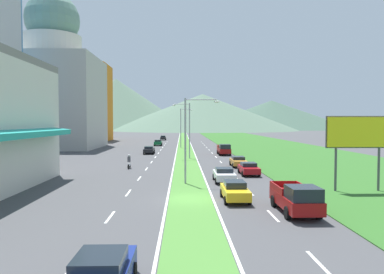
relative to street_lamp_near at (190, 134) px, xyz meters
The scene contains 50 objects.
ground_plane 8.30m from the street_lamp_near, 90.95° to the right, with size 600.00×600.00×0.00m, color #424244.
grass_median 53.44m from the street_lamp_near, 90.12° to the left, with size 3.20×240.00×0.06m, color #477F33.
grass_verge_right 57.24m from the street_lamp_near, 68.95° to the left, with size 24.00×240.00×0.06m, color #2D6023.
lane_dash_left_1 20.48m from the street_lamp_near, 105.17° to the right, with size 0.16×2.80×0.01m, color silver.
lane_dash_left_2 13.65m from the street_lamp_near, 114.07° to the right, with size 0.16×2.80×0.01m, color silver.
lane_dash_left_3 8.19m from the street_lamp_near, 141.69° to the right, with size 0.16×2.80×0.01m, color silver.
lane_dash_left_4 7.87m from the street_lamp_near, 146.63° to the left, with size 0.16×2.80×0.01m, color silver.
lane_dash_left_5 13.07m from the street_lamp_near, 115.39° to the left, with size 0.16×2.80×0.01m, color silver.
lane_dash_left_6 19.84m from the street_lamp_near, 105.71° to the left, with size 0.16×2.80×0.01m, color silver.
lane_dash_left_7 27.03m from the street_lamp_near, 101.30° to the left, with size 0.16×2.80×0.01m, color silver.
lane_dash_left_8 34.37m from the street_lamp_near, 98.81° to the left, with size 0.16×2.80×0.01m, color silver.
lane_dash_left_9 41.79m from the street_lamp_near, 97.21° to the left, with size 0.16×2.80×0.01m, color silver.
lane_dash_left_10 49.25m from the street_lamp_near, 96.10° to the left, with size 0.16×2.80×0.01m, color silver.
lane_dash_left_11 56.73m from the street_lamp_near, 95.29° to the left, with size 0.16×2.80×0.01m, color silver.
lane_dash_left_12 64.23m from the street_lamp_near, 94.67° to the left, with size 0.16×2.80×0.01m, color silver.
lane_dash_left_13 71.74m from the street_lamp_near, 94.18° to the left, with size 0.16×2.80×0.01m, color silver.
lane_dash_right_1 20.43m from the street_lamp_near, 75.45° to the right, with size 0.16×2.80×0.01m, color silver.
lane_dash_right_2 13.56m from the street_lamp_near, 66.85° to the right, with size 0.16×2.80×0.01m, color silver.
lane_dash_right_3 8.05m from the street_lamp_near, 39.54° to the right, with size 0.16×2.80×0.01m, color silver.
lane_dash_right_4 7.72m from the street_lamp_near, 34.54° to the left, with size 0.16×2.80×0.01m, color silver.
lane_dash_right_5 12.98m from the street_lamp_near, 65.58° to the left, with size 0.16×2.80×0.01m, color silver.
lane_dash_right_6 19.78m from the street_lamp_near, 74.94° to the left, with size 0.16×2.80×0.01m, color silver.
lane_dash_right_7 26.99m from the street_lamp_near, 79.17° to the left, with size 0.16×2.80×0.01m, color silver.
lane_dash_right_8 34.34m from the street_lamp_near, 81.56° to the left, with size 0.16×2.80×0.01m, color silver.
lane_dash_right_9 41.76m from the street_lamp_near, 83.09° to the left, with size 0.16×2.80×0.01m, color silver.
lane_dash_right_10 49.23m from the street_lamp_near, 84.16° to the left, with size 0.16×2.80×0.01m, color silver.
lane_dash_right_11 56.71m from the street_lamp_near, 84.94° to the left, with size 0.16×2.80×0.01m, color silver.
lane_dash_right_12 64.21m from the street_lamp_near, 85.53° to the left, with size 0.16×2.80×0.01m, color silver.
lane_dash_right_13 71.72m from the street_lamp_near, 86.00° to the left, with size 0.16×2.80×0.01m, color silver.
edge_line_median_left 53.48m from the street_lamp_near, 92.00° to the left, with size 0.16×240.00×0.01m, color silver.
edge_line_median_right 53.47m from the street_lamp_near, 88.24° to the left, with size 0.16×240.00×0.01m, color silver.
domed_building 56.90m from the street_lamp_near, 121.88° to the left, with size 19.89×19.89×34.64m.
midrise_colored 84.26m from the street_lamp_near, 111.23° to the left, with size 13.67×13.67×23.62m, color orange.
hill_far_left 258.58m from the street_lamp_near, 101.90° to the left, with size 120.29×120.29×40.16m, color #516B56.
hill_far_center 222.76m from the street_lamp_near, 86.39° to the left, with size 134.34×134.34×25.83m, color #516B56.
hill_far_right 277.28m from the street_lamp_near, 74.29° to the left, with size 132.14×132.14×24.04m, color #3D5647.
street_lamp_near is the anchor object (origin of this frame).
street_lamp_mid 23.28m from the street_lamp_near, 89.62° to the left, with size 2.86×0.37×8.91m.
street_lamp_far 46.47m from the street_lamp_near, 90.88° to the left, with size 2.75×0.39×8.92m.
billboard_roadside 14.71m from the street_lamp_near, 16.12° to the right, with size 5.49×0.28×6.42m.
car_0 33.52m from the street_lamp_near, 101.90° to the left, with size 1.92×4.63×1.41m.
car_1 15.24m from the street_lamp_near, 62.82° to the left, with size 1.94×4.49×1.34m.
car_2 8.91m from the street_lamp_near, 65.97° to the right, with size 1.91×4.24×1.46m.
car_4 55.59m from the street_lamp_near, 96.95° to the left, with size 1.95×4.13×1.48m.
car_5 5.44m from the street_lamp_near, 18.48° to the left, with size 2.03×4.22×1.36m.
car_6 9.74m from the street_lamp_near, 40.53° to the left, with size 2.00×4.26×1.36m.
car_7 82.75m from the street_lamp_near, 94.78° to the left, with size 1.85×4.75×1.46m.
pickup_truck_0 13.58m from the street_lamp_near, 59.50° to the right, with size 2.18×5.40×2.00m.
pickup_truck_1 30.66m from the street_lamp_near, 77.12° to the left, with size 2.18×5.40×2.00m.
motorcycle_rider 14.34m from the street_lamp_near, 122.85° to the left, with size 0.36×2.00×1.80m.
Camera 1 is at (-0.62, -26.94, 5.91)m, focal length 33.36 mm.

